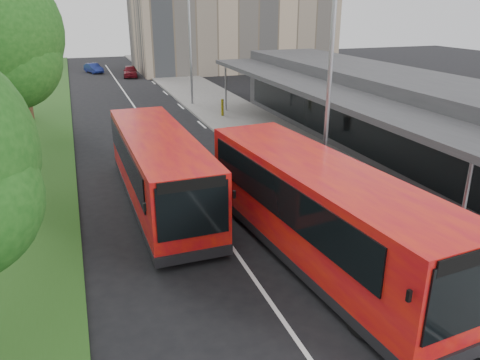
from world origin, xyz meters
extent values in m
plane|color=black|center=(0.00, 0.00, 0.00)|extent=(120.00, 120.00, 0.00)
cube|color=slate|center=(6.00, 20.00, 0.07)|extent=(5.00, 80.00, 0.15)
cube|color=#254E19|center=(-7.00, 20.00, 0.05)|extent=(5.00, 80.00, 0.10)
cube|color=silver|center=(0.00, 15.00, 0.01)|extent=(0.12, 70.00, 0.01)
cube|color=silver|center=(3.30, -2.00, 0.01)|extent=(0.12, 2.00, 0.01)
cube|color=silver|center=(3.30, 4.00, 0.01)|extent=(0.12, 2.00, 0.01)
cube|color=silver|center=(3.30, 10.00, 0.01)|extent=(0.12, 2.00, 0.01)
cube|color=silver|center=(3.30, 16.00, 0.01)|extent=(0.12, 2.00, 0.01)
cube|color=silver|center=(3.30, 22.00, 0.01)|extent=(0.12, 2.00, 0.01)
cube|color=silver|center=(3.30, 28.00, 0.01)|extent=(0.12, 2.00, 0.01)
cube|color=silver|center=(3.30, 34.00, 0.01)|extent=(0.12, 2.00, 0.01)
cube|color=silver|center=(3.30, 40.00, 0.01)|extent=(0.12, 2.00, 0.01)
cube|color=silver|center=(3.30, 46.00, 0.01)|extent=(0.12, 2.00, 0.01)
cube|color=#313134|center=(11.00, 8.00, 2.00)|extent=(5.00, 26.00, 4.00)
cube|color=black|center=(8.48, 8.00, 1.60)|extent=(0.06, 24.00, 2.20)
cube|color=#313134|center=(7.20, 8.00, 3.30)|extent=(2.80, 26.00, 0.25)
cylinder|color=#92949A|center=(5.90, -3.00, 1.65)|extent=(0.12, 0.12, 3.30)
cylinder|color=#92949A|center=(5.90, 19.00, 1.65)|extent=(0.12, 0.12, 3.30)
cylinder|color=#311F13|center=(-7.00, 9.00, 2.20)|extent=(0.36, 0.36, 4.40)
sphere|color=#154612|center=(-6.40, 8.60, 5.20)|extent=(4.00, 4.00, 4.00)
cylinder|color=#311F13|center=(-7.00, 21.00, 1.79)|extent=(0.36, 0.36, 3.58)
sphere|color=#154612|center=(-7.00, 21.00, 5.04)|extent=(4.55, 4.55, 4.55)
sphere|color=#154612|center=(-6.40, 20.60, 4.23)|extent=(3.25, 3.25, 3.25)
sphere|color=#154612|center=(-7.50, 21.50, 4.47)|extent=(3.58, 3.58, 3.58)
cylinder|color=#92949A|center=(4.20, 2.00, 4.15)|extent=(0.16, 0.16, 8.00)
cylinder|color=#92949A|center=(4.20, 22.00, 4.15)|extent=(0.16, 0.16, 8.00)
cube|color=red|center=(2.20, -1.35, 1.65)|extent=(3.35, 10.53, 2.61)
cube|color=black|center=(2.20, -1.35, 0.37)|extent=(3.37, 10.55, 0.30)
cube|color=black|center=(2.65, -6.52, 1.92)|extent=(2.22, 0.24, 1.73)
cube|color=black|center=(1.76, 3.83, 2.07)|extent=(2.17, 0.24, 1.28)
cube|color=black|center=(0.93, -1.16, 2.12)|extent=(0.82, 8.85, 1.18)
cube|color=black|center=(3.43, -0.94, 2.12)|extent=(0.82, 8.85, 1.18)
cube|color=black|center=(2.65, -6.53, 0.39)|extent=(2.46, 0.29, 0.35)
cube|color=black|center=(2.65, -6.53, 2.76)|extent=(2.07, 0.22, 0.35)
cube|color=black|center=(1.26, -6.43, 2.17)|extent=(0.09, 0.09, 0.25)
cylinder|color=black|center=(1.46, -4.78, 0.44)|extent=(0.37, 0.91, 0.89)
cylinder|color=black|center=(3.53, -4.60, 0.44)|extent=(0.37, 0.91, 0.89)
cylinder|color=black|center=(0.88, 1.91, 0.44)|extent=(0.37, 0.91, 0.89)
cylinder|color=black|center=(2.95, 2.09, 0.44)|extent=(0.37, 0.91, 0.89)
cube|color=red|center=(-1.48, 4.28, 1.55)|extent=(2.48, 9.78, 2.46)
cube|color=black|center=(-1.48, 4.28, 0.35)|extent=(2.50, 9.80, 0.28)
cube|color=black|center=(-1.40, -0.62, 1.81)|extent=(2.09, 0.08, 1.62)
cube|color=black|center=(-1.56, 9.17, 1.95)|extent=(2.04, 0.08, 1.21)
cube|color=black|center=(-2.66, 4.54, 2.00)|extent=(0.18, 8.35, 1.11)
cube|color=black|center=(-0.30, 4.57, 2.00)|extent=(0.18, 8.35, 1.11)
cube|color=black|center=(-1.40, -0.63, 0.37)|extent=(2.32, 0.12, 0.32)
cube|color=black|center=(-1.40, -0.63, 2.60)|extent=(1.95, 0.07, 0.32)
cube|color=black|center=(-2.70, -0.43, 2.04)|extent=(0.08, 0.08, 0.23)
cube|color=black|center=(-0.10, -0.39, 2.04)|extent=(0.08, 0.08, 0.23)
cylinder|color=black|center=(-2.40, 1.10, 0.42)|extent=(0.29, 0.84, 0.84)
cylinder|color=black|center=(-0.45, 1.14, 0.42)|extent=(0.29, 0.84, 0.84)
cylinder|color=black|center=(-2.50, 7.42, 0.42)|extent=(0.29, 0.84, 0.84)
cylinder|color=black|center=(-0.56, 7.45, 0.42)|extent=(0.29, 0.84, 0.84)
cylinder|color=#392417|center=(5.84, 11.36, 0.54)|extent=(0.57, 0.57, 0.78)
cylinder|color=yellow|center=(5.15, 17.43, 0.70)|extent=(0.21, 0.21, 1.10)
imported|color=maroon|center=(1.69, 38.62, 0.60)|extent=(1.82, 3.65, 1.19)
imported|color=navy|center=(-1.78, 43.15, 0.52)|extent=(2.08, 3.33, 1.04)
camera|label=1|loc=(-4.15, -12.30, 7.24)|focal=35.00mm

